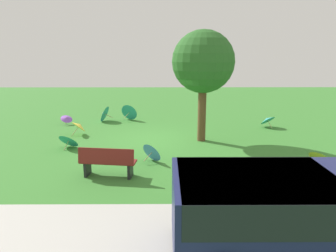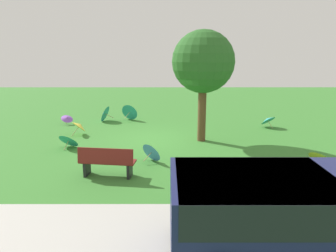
% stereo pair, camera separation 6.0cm
% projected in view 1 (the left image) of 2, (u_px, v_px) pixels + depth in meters
% --- Properties ---
extents(ground, '(40.00, 40.00, 0.00)m').
position_uv_depth(ground, '(160.00, 140.00, 12.54)').
color(ground, '#387A2D').
extents(van_dark, '(4.61, 2.14, 1.53)m').
position_uv_depth(van_dark, '(301.00, 211.00, 5.08)').
color(van_dark, '#191E4C').
rests_on(van_dark, ground).
extents(park_bench, '(1.65, 0.68, 0.90)m').
position_uv_depth(park_bench, '(108.00, 162.00, 8.67)').
color(park_bench, maroon).
rests_on(park_bench, ground).
extents(shade_tree, '(2.43, 2.43, 4.38)m').
position_uv_depth(shade_tree, '(203.00, 63.00, 11.75)').
color(shade_tree, brown).
rests_on(shade_tree, ground).
extents(parasol_teal_0, '(0.94, 0.86, 0.63)m').
position_uv_depth(parasol_teal_0, '(69.00, 140.00, 11.38)').
color(parasol_teal_0, tan).
rests_on(parasol_teal_0, ground).
extents(parasol_blue_0, '(0.82, 0.79, 0.68)m').
position_uv_depth(parasol_blue_0, '(153.00, 152.00, 9.97)').
color(parasol_blue_0, tan).
rests_on(parasol_blue_0, ground).
extents(parasol_teal_1, '(1.01, 0.94, 0.89)m').
position_uv_depth(parasol_teal_1, '(130.00, 112.00, 16.24)').
color(parasol_teal_1, tan).
rests_on(parasol_teal_1, ground).
extents(parasol_yellow_0, '(0.91, 0.93, 0.63)m').
position_uv_depth(parasol_yellow_0, '(321.00, 157.00, 9.49)').
color(parasol_yellow_0, tan).
rests_on(parasol_yellow_0, ground).
extents(parasol_teal_2, '(0.95, 0.94, 0.66)m').
position_uv_depth(parasol_teal_2, '(267.00, 119.00, 14.60)').
color(parasol_teal_2, tan).
rests_on(parasol_teal_2, ground).
extents(parasol_yellow_2, '(0.94, 0.96, 0.71)m').
position_uv_depth(parasol_yellow_2, '(79.00, 126.00, 13.22)').
color(parasol_yellow_2, tan).
rests_on(parasol_yellow_2, ground).
extents(parasol_purple_1, '(0.79, 0.79, 0.54)m').
position_uv_depth(parasol_purple_1, '(67.00, 118.00, 15.15)').
color(parasol_purple_1, tan).
rests_on(parasol_purple_1, ground).
extents(parasol_teal_3, '(0.81, 0.93, 0.85)m').
position_uv_depth(parasol_teal_3, '(104.00, 114.00, 15.85)').
color(parasol_teal_3, tan).
rests_on(parasol_teal_3, ground).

